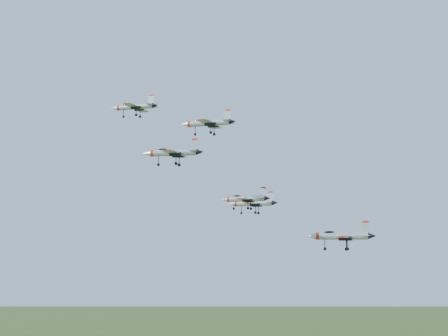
# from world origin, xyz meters

# --- Properties ---
(jet_lead) EXTENTS (12.58, 10.44, 3.36)m
(jet_lead) POSITION_xyz_m (-18.95, 8.77, 137.84)
(jet_lead) COLOR #B0B5BD
(jet_left_high) EXTENTS (12.66, 10.50, 3.38)m
(jet_left_high) POSITION_xyz_m (2.38, -4.13, 130.64)
(jet_left_high) COLOR #B0B5BD
(jet_right_high) EXTENTS (12.47, 10.23, 3.35)m
(jet_right_high) POSITION_xyz_m (-1.93, -15.94, 122.70)
(jet_right_high) COLOR #B0B5BD
(jet_left_low) EXTENTS (11.62, 9.73, 3.11)m
(jet_left_low) POSITION_xyz_m (10.86, 3.08, 113.77)
(jet_left_low) COLOR #B0B5BD
(jet_right_low) EXTENTS (10.64, 8.89, 2.85)m
(jet_right_low) POSITION_xyz_m (11.29, -9.10, 113.94)
(jet_right_low) COLOR #B0B5BD
(jet_trail) EXTENTS (14.07, 11.63, 3.76)m
(jet_trail) POSITION_xyz_m (29.81, -3.81, 106.54)
(jet_trail) COLOR #B0B5BD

